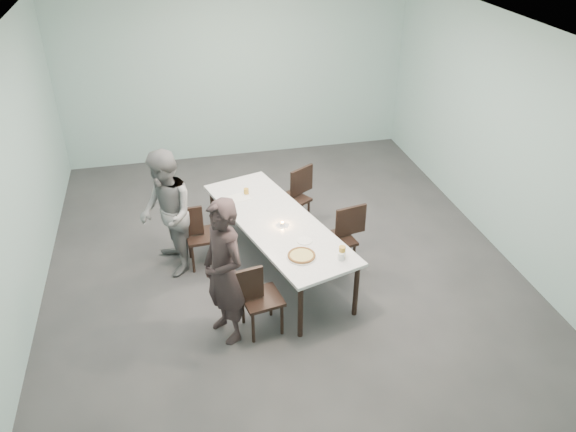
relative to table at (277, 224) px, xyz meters
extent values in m
plane|color=#333335|center=(0.07, 0.16, -0.69)|extent=(7.00, 7.00, 0.00)
cube|color=#93B9B6|center=(0.07, 3.66, 0.81)|extent=(6.00, 0.02, 3.00)
cube|color=#93B9B6|center=(0.07, -3.34, 0.81)|extent=(6.00, 0.02, 3.00)
cube|color=#93B9B6|center=(-2.93, 0.16, 0.81)|extent=(0.02, 7.00, 3.00)
cube|color=#93B9B6|center=(3.07, 0.16, 0.81)|extent=(0.02, 7.00, 3.00)
cube|color=white|center=(0.07, 0.16, 2.31)|extent=(6.00, 7.00, 0.02)
cube|color=white|center=(0.00, 0.00, 0.04)|extent=(1.60, 2.75, 0.04)
cylinder|color=black|center=(-0.01, -1.27, -0.34)|extent=(0.06, 0.06, 0.71)
cylinder|color=black|center=(-0.70, 1.07, -0.34)|extent=(0.06, 0.06, 0.71)
cylinder|color=black|center=(0.70, -1.07, -0.34)|extent=(0.06, 0.06, 0.71)
cylinder|color=black|center=(0.01, 1.27, -0.34)|extent=(0.06, 0.06, 0.71)
cube|color=black|center=(-0.40, -1.06, -0.26)|extent=(0.49, 0.49, 0.04)
cube|color=black|center=(-0.58, -1.09, -0.02)|extent=(0.42, 0.11, 0.40)
cylinder|color=black|center=(-0.53, -1.26, -0.49)|extent=(0.04, 0.04, 0.41)
cylinder|color=black|center=(-0.59, -0.92, -0.49)|extent=(0.04, 0.04, 0.41)
cylinder|color=black|center=(-0.20, -1.20, -0.49)|extent=(0.04, 0.04, 0.41)
cylinder|color=black|center=(-0.26, -0.86, -0.49)|extent=(0.04, 0.04, 0.41)
cube|color=black|center=(-0.91, 0.36, -0.26)|extent=(0.44, 0.44, 0.04)
cube|color=black|center=(-1.10, 0.35, -0.02)|extent=(0.42, 0.06, 0.40)
cylinder|color=black|center=(-1.07, 0.18, -0.49)|extent=(0.04, 0.04, 0.41)
cylinder|color=black|center=(-1.09, 0.52, -0.49)|extent=(0.04, 0.04, 0.41)
cylinder|color=black|center=(-0.73, 0.20, -0.49)|extent=(0.04, 0.04, 0.41)
cylinder|color=black|center=(-0.75, 0.54, -0.49)|extent=(0.04, 0.04, 0.41)
cube|color=black|center=(0.76, -0.12, -0.26)|extent=(0.49, 0.49, 0.04)
cube|color=black|center=(0.94, -0.09, -0.02)|extent=(0.42, 0.12, 0.40)
cylinder|color=black|center=(0.89, 0.08, -0.49)|extent=(0.04, 0.04, 0.41)
cylinder|color=black|center=(0.95, -0.26, -0.49)|extent=(0.04, 0.04, 0.41)
cylinder|color=black|center=(0.56, 0.01, -0.49)|extent=(0.04, 0.04, 0.41)
cylinder|color=black|center=(0.62, -0.32, -0.49)|extent=(0.04, 0.04, 0.41)
cube|color=black|center=(0.44, 1.02, -0.26)|extent=(0.58, 0.58, 0.04)
cube|color=black|center=(0.60, 1.11, -0.02)|extent=(0.38, 0.25, 0.40)
cylinder|color=black|center=(0.50, 1.25, -0.49)|extent=(0.04, 0.04, 0.41)
cylinder|color=black|center=(0.67, 0.96, -0.49)|extent=(0.04, 0.04, 0.41)
cylinder|color=black|center=(0.21, 1.07, -0.49)|extent=(0.04, 0.04, 0.41)
cylinder|color=black|center=(0.38, 0.78, -0.49)|extent=(0.04, 0.04, 0.41)
imported|color=black|center=(-0.79, -1.05, 0.16)|extent=(0.63, 0.74, 1.71)
imported|color=slate|center=(-1.33, 0.33, 0.14)|extent=(0.76, 0.90, 1.66)
cylinder|color=white|center=(0.11, -0.83, 0.06)|extent=(0.34, 0.34, 0.01)
cylinder|color=#DFCE7E|center=(0.11, -0.83, 0.08)|extent=(0.30, 0.30, 0.01)
torus|color=brown|center=(0.11, -0.83, 0.08)|extent=(0.32, 0.32, 0.03)
cylinder|color=white|center=(0.22, -0.53, 0.06)|extent=(0.18, 0.18, 0.01)
cylinder|color=#BB8A29|center=(0.55, -0.95, 0.13)|extent=(0.08, 0.08, 0.15)
cylinder|color=silver|center=(0.53, -0.97, 0.10)|extent=(0.08, 0.08, 0.09)
cylinder|color=silver|center=(0.04, -0.13, 0.07)|extent=(0.06, 0.06, 0.03)
cylinder|color=orange|center=(0.04, -0.13, 0.10)|extent=(0.04, 0.04, 0.01)
cylinder|color=#BB8A29|center=(-0.26, 0.76, 0.10)|extent=(0.07, 0.07, 0.08)
cube|color=silver|center=(-0.38, 0.67, 0.06)|extent=(0.35, 0.30, 0.01)
camera|label=1|loc=(-1.19, -5.81, 3.73)|focal=35.00mm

